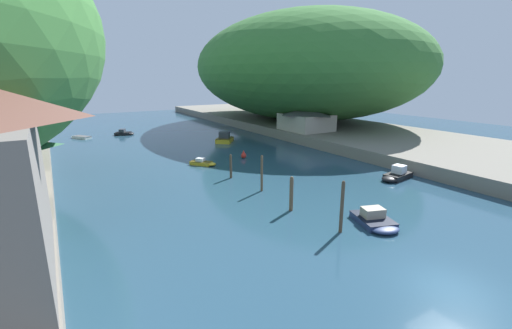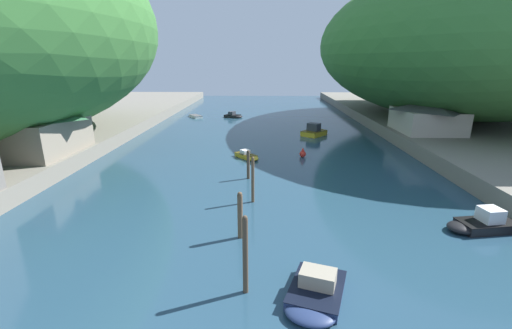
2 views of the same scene
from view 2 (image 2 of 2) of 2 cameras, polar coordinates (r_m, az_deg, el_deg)
water_surface at (r=36.38m, az=0.21°, el=1.79°), size 130.00×130.00×0.00m
left_bank at (r=45.59m, az=-36.19°, el=2.53°), size 22.00×120.00×1.45m
hillside_right at (r=59.41m, az=30.28°, el=16.83°), size 37.88×53.03×20.51m
boathouse_shed at (r=36.46m, az=-33.36°, el=4.96°), size 7.49×8.88×4.28m
right_bank_cottage at (r=45.21m, az=26.65°, el=7.36°), size 6.87×8.00×3.74m
boat_navy_launch at (r=46.46m, az=9.88°, el=5.46°), size 4.22×4.47×1.65m
boat_near_quay at (r=34.64m, az=-1.41°, el=1.46°), size 2.80×3.12×0.80m
boat_far_right_bank at (r=62.15m, az=-10.20°, el=7.97°), size 3.24×3.90×0.40m
boat_mid_channel at (r=60.89m, az=-3.72°, el=8.14°), size 3.59×2.93×1.03m
boat_cabin_cruiser at (r=23.89m, az=33.41°, el=-8.26°), size 4.20×2.14×1.36m
boat_far_upstream at (r=15.12m, az=9.87°, el=-20.33°), size 3.12×4.14×1.09m
mooring_post_nearest at (r=14.52m, az=-1.79°, el=-14.82°), size 0.23×0.23×3.55m
mooring_post_second at (r=18.88m, az=-2.67°, el=-8.40°), size 0.29×0.29×2.72m
mooring_post_middle at (r=23.44m, az=-0.54°, el=-2.53°), size 0.22×0.22×3.28m
mooring_post_fourth at (r=28.32m, az=-1.30°, el=0.00°), size 0.25×0.25×2.44m
channel_buoy_near at (r=35.35m, az=7.79°, el=1.84°), size 0.67×0.67×1.01m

